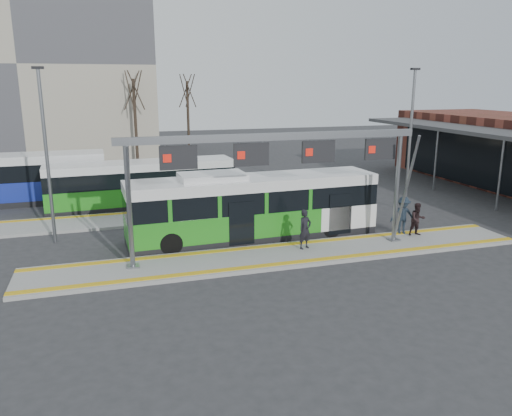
{
  "coord_description": "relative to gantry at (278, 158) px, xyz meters",
  "views": [
    {
      "loc": [
        -7.31,
        -19.27,
        7.37
      ],
      "look_at": [
        -0.47,
        3.0,
        1.5
      ],
      "focal_mm": 35.0,
      "sensor_mm": 36.0,
      "label": 1
    }
  ],
  "objects": [
    {
      "name": "ground",
      "position": [
        0.35,
        -0.25,
        -4.3
      ],
      "size": [
        120.0,
        120.0,
        0.0
      ],
      "primitive_type": "plane",
      "color": "#2D2D30",
      "rests_on": "ground"
    },
    {
      "name": "platform_main",
      "position": [
        0.35,
        -0.25,
        -4.22
      ],
      "size": [
        22.0,
        3.0,
        0.15
      ],
      "primitive_type": "cube",
      "color": "gray",
      "rests_on": "ground"
    },
    {
      "name": "platform_second",
      "position": [
        -3.65,
        7.75,
        -4.22
      ],
      "size": [
        20.0,
        3.0,
        0.15
      ],
      "primitive_type": "cube",
      "color": "gray",
      "rests_on": "ground"
    },
    {
      "name": "tactile_main",
      "position": [
        0.35,
        -0.25,
        -4.14
      ],
      "size": [
        22.0,
        2.65,
        0.02
      ],
      "color": "gold",
      "rests_on": "platform_main"
    },
    {
      "name": "tactile_second",
      "position": [
        -3.65,
        8.9,
        -4.14
      ],
      "size": [
        20.0,
        0.35,
        0.02
      ],
      "color": "gold",
      "rests_on": "platform_second"
    },
    {
      "name": "gantry",
      "position": [
        0.0,
        0.0,
        0.0
      ],
      "size": [
        13.0,
        1.68,
        5.2
      ],
      "color": "slate",
      "rests_on": "platform_main"
    },
    {
      "name": "apartment_block",
      "position": [
        -13.65,
        35.75,
        4.91
      ],
      "size": [
        24.5,
        12.5,
        18.4
      ],
      "color": "#A8A08C",
      "rests_on": "ground"
    },
    {
      "name": "hero_bus",
      "position": [
        -0.26,
        2.8,
        -2.78
      ],
      "size": [
        12.17,
        3.0,
        3.32
      ],
      "rotation": [
        0.0,
        0.0,
        0.04
      ],
      "color": "black",
      "rests_on": "ground"
    },
    {
      "name": "bg_bus_green",
      "position": [
        -4.86,
        10.88,
        -2.93
      ],
      "size": [
        11.2,
        2.92,
        2.77
      ],
      "rotation": [
        0.0,
        0.0,
        0.05
      ],
      "color": "black",
      "rests_on": "ground"
    },
    {
      "name": "bg_bus_blue",
      "position": [
        -12.87,
        13.93,
        -2.78
      ],
      "size": [
        11.84,
        2.78,
        3.08
      ],
      "rotation": [
        0.0,
        0.0,
        0.01
      ],
      "color": "black",
      "rests_on": "ground"
    },
    {
      "name": "passenger_a",
      "position": [
        1.37,
        0.16,
        -3.26
      ],
      "size": [
        0.76,
        0.62,
        1.79
      ],
      "primitive_type": "imported",
      "rotation": [
        0.0,
        0.0,
        0.34
      ],
      "color": "black",
      "rests_on": "platform_main"
    },
    {
      "name": "passenger_b",
      "position": [
        7.34,
        0.39,
        -3.35
      ],
      "size": [
        0.8,
        0.64,
        1.6
      ],
      "primitive_type": "imported",
      "rotation": [
        0.0,
        0.0,
        -0.04
      ],
      "color": "black",
      "rests_on": "platform_main"
    },
    {
      "name": "passenger_c",
      "position": [
        6.81,
        0.85,
        -3.22
      ],
      "size": [
        1.36,
        1.06,
        1.85
      ],
      "primitive_type": "imported",
      "rotation": [
        0.0,
        0.0,
        -0.35
      ],
      "color": "#1B2531",
      "rests_on": "platform_main"
    },
    {
      "name": "tree_left",
      "position": [
        -3.91,
        28.53,
        2.34
      ],
      "size": [
        1.4,
        1.4,
        8.76
      ],
      "color": "#382B21",
      "rests_on": "ground"
    },
    {
      "name": "tree_mid",
      "position": [
        2.02,
        34.57,
        2.19
      ],
      "size": [
        1.4,
        1.4,
        8.55
      ],
      "color": "#382B21",
      "rests_on": "ground"
    },
    {
      "name": "lamp_west",
      "position": [
        -9.45,
        4.87,
        -0.02
      ],
      "size": [
        0.5,
        0.25,
        8.07
      ],
      "color": "slate",
      "rests_on": "ground"
    },
    {
      "name": "lamp_east",
      "position": [
        10.0,
        5.41,
        0.03
      ],
      "size": [
        0.5,
        0.25,
        8.17
      ],
      "color": "slate",
      "rests_on": "ground"
    }
  ]
}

